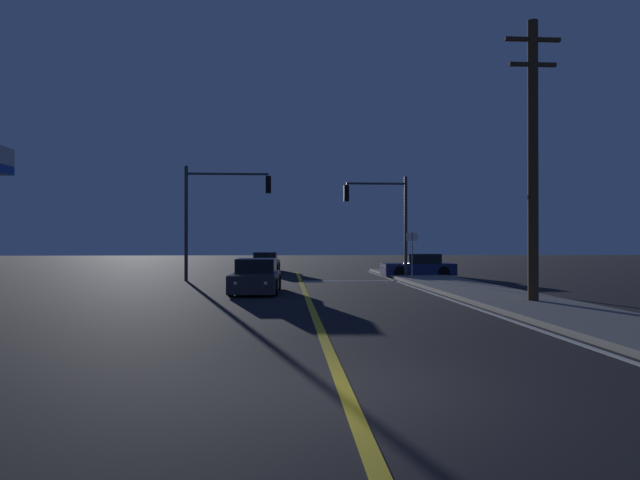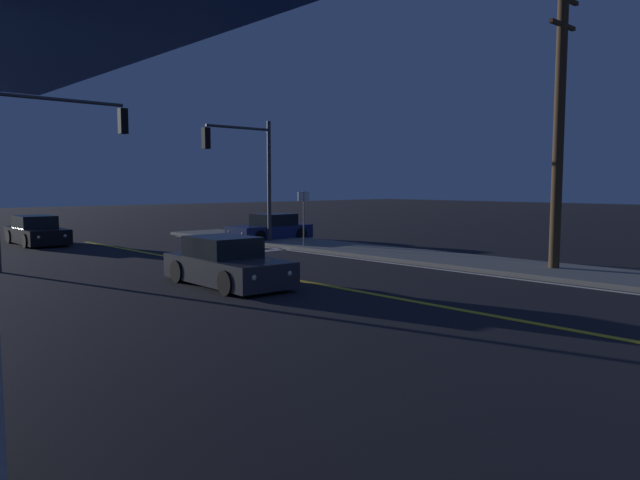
# 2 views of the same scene
# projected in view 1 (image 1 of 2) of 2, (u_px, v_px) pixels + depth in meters

# --- Properties ---
(ground_plane) EXTENTS (160.00, 160.00, 0.00)m
(ground_plane) POSITION_uv_depth(u_px,v_px,m) (345.00, 392.00, 7.17)
(ground_plane) COLOR black
(sidewalk_right) EXTENTS (3.20, 39.79, 0.15)m
(sidewalk_right) POSITION_uv_depth(u_px,v_px,m) (505.00, 298.00, 18.63)
(sidewalk_right) COLOR slate
(sidewalk_right) RESTS_ON ground
(lane_line_center) EXTENTS (0.20, 37.58, 0.01)m
(lane_line_center) POSITION_uv_depth(u_px,v_px,m) (309.00, 301.00, 18.20)
(lane_line_center) COLOR gold
(lane_line_center) RESTS_ON ground
(lane_line_edge_right) EXTENTS (0.16, 37.58, 0.01)m
(lane_line_edge_right) POSITION_uv_depth(u_px,v_px,m) (452.00, 300.00, 18.51)
(lane_line_edge_right) COLOR silver
(lane_line_edge_right) RESTS_ON ground
(stop_bar) EXTENTS (5.17, 0.50, 0.01)m
(stop_bar) POSITION_uv_depth(u_px,v_px,m) (351.00, 281.00, 27.90)
(stop_bar) COLOR silver
(stop_bar) RESTS_ON ground
(car_far_approaching_black) EXTENTS (1.99, 4.62, 1.34)m
(car_far_approaching_black) POSITION_uv_depth(u_px,v_px,m) (265.00, 263.00, 37.12)
(car_far_approaching_black) COLOR black
(car_far_approaching_black) RESTS_ON ground
(car_lead_oncoming_charcoal) EXTENTS (1.98, 4.33, 1.34)m
(car_lead_oncoming_charcoal) POSITION_uv_depth(u_px,v_px,m) (256.00, 278.00, 21.60)
(car_lead_oncoming_charcoal) COLOR #2D2D33
(car_lead_oncoming_charcoal) RESTS_ON ground
(car_side_waiting_navy) EXTENTS (4.21, 1.94, 1.34)m
(car_side_waiting_navy) POSITION_uv_depth(u_px,v_px,m) (419.00, 267.00, 31.75)
(car_side_waiting_navy) COLOR navy
(car_side_waiting_navy) RESTS_ON ground
(traffic_signal_near_right) EXTENTS (3.59, 0.28, 5.70)m
(traffic_signal_near_right) POSITION_uv_depth(u_px,v_px,m) (383.00, 211.00, 30.35)
(traffic_signal_near_right) COLOR #38383D
(traffic_signal_near_right) RESTS_ON ground
(traffic_signal_far_left) EXTENTS (4.51, 0.28, 6.00)m
(traffic_signal_far_left) POSITION_uv_depth(u_px,v_px,m) (217.00, 204.00, 28.37)
(traffic_signal_far_left) COLOR #38383D
(traffic_signal_far_left) RESTS_ON ground
(utility_pole_right) EXTENTS (1.81, 0.33, 9.05)m
(utility_pole_right) POSITION_uv_depth(u_px,v_px,m) (533.00, 157.00, 17.21)
(utility_pole_right) COLOR #42301E
(utility_pole_right) RESTS_ON ground
(street_sign_corner) EXTENTS (0.56, 0.13, 2.53)m
(street_sign_corner) POSITION_uv_depth(u_px,v_px,m) (412.00, 248.00, 27.60)
(street_sign_corner) COLOR slate
(street_sign_corner) RESTS_ON ground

